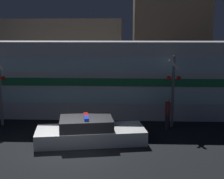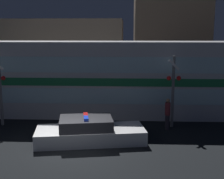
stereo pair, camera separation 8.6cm
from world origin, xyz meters
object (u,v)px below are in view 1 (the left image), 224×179
at_px(train, 128,78).
at_px(pedestrian, 168,114).
at_px(crossing_signal_near, 173,88).
at_px(police_car, 90,132).

bearing_deg(train, pedestrian, -56.10).
height_order(train, crossing_signal_near, train).
bearing_deg(pedestrian, train, 123.90).
bearing_deg(crossing_signal_near, police_car, -148.81).
xyz_separation_m(train, police_car, (-1.80, -5.05, -1.77)).
height_order(pedestrian, crossing_signal_near, crossing_signal_near).
distance_m(train, pedestrian, 3.89).
xyz_separation_m(train, crossing_signal_near, (2.34, -2.54, -0.13)).
relative_size(train, police_car, 3.86).
xyz_separation_m(pedestrian, crossing_signal_near, (0.31, 0.48, 1.25)).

